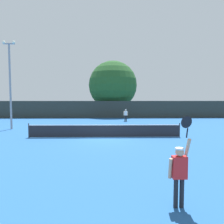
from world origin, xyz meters
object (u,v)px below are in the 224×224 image
at_px(player_serving, 180,168).
at_px(player_receiving, 126,114).
at_px(light_pole, 10,79).
at_px(tennis_ball, 75,130).
at_px(large_tree, 113,85).
at_px(parked_car_near, 88,111).

relative_size(player_serving, player_receiving, 1.59).
distance_m(player_serving, light_pole, 18.61).
height_order(player_receiving, tennis_ball, player_receiving).
relative_size(tennis_ball, large_tree, 0.01).
bearing_deg(player_receiving, tennis_ball, 53.96).
height_order(player_serving, parked_car_near, player_serving).
xyz_separation_m(large_tree, parked_car_near, (-4.37, 1.53, -4.37)).
bearing_deg(player_serving, player_receiving, 89.10).
xyz_separation_m(player_receiving, light_pole, (-11.49, -6.39, 3.78)).
xyz_separation_m(tennis_ball, light_pole, (-6.22, 0.85, 4.68)).
bearing_deg(tennis_ball, light_pole, 172.18).
bearing_deg(parked_car_near, player_serving, -86.43).
relative_size(light_pole, parked_car_near, 1.89).
xyz_separation_m(light_pole, large_tree, (10.05, 15.01, 0.44)).
height_order(player_receiving, large_tree, large_tree).
relative_size(player_serving, large_tree, 0.27).
relative_size(player_receiving, large_tree, 0.17).
height_order(tennis_ball, large_tree, large_tree).
relative_size(tennis_ball, parked_car_near, 0.02).
height_order(player_serving, light_pole, light_pole).
relative_size(light_pole, large_tree, 0.90).
bearing_deg(player_receiving, player_serving, 89.10).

